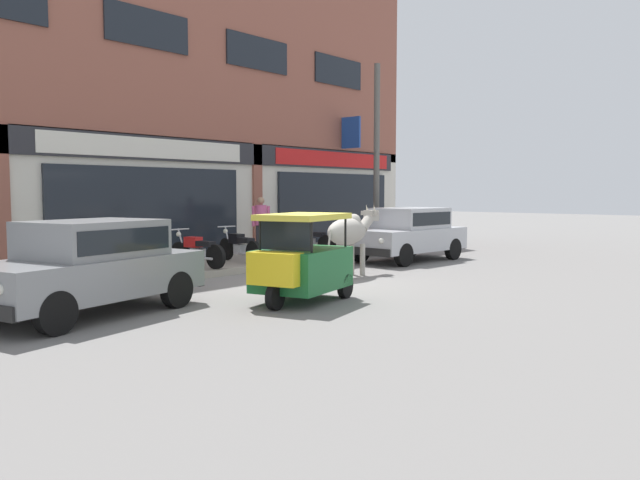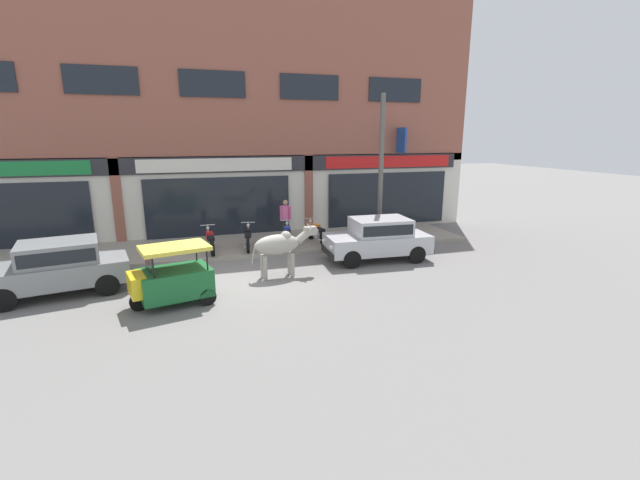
% 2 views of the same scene
% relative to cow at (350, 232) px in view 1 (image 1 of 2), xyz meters
% --- Properties ---
extents(ground_plane, '(90.00, 90.00, 0.00)m').
position_rel_cow_xyz_m(ground_plane, '(-1.33, -0.03, -1.01)').
color(ground_plane, slate).
extents(sidewalk, '(19.00, 3.51, 0.15)m').
position_rel_cow_xyz_m(sidewalk, '(-1.33, 3.93, -0.93)').
color(sidewalk, gray).
rests_on(sidewalk, ground).
extents(shop_building, '(23.00, 1.40, 10.24)m').
position_rel_cow_xyz_m(shop_building, '(-1.33, 5.94, 3.92)').
color(shop_building, '#8E5142').
rests_on(shop_building, ground).
extents(cow, '(2.15, 0.69, 1.61)m').
position_rel_cow_xyz_m(cow, '(0.00, 0.00, 0.00)').
color(cow, '#9E998E').
rests_on(cow, ground).
extents(car_0, '(3.81, 2.24, 1.46)m').
position_rel_cow_xyz_m(car_0, '(-6.03, 0.30, -0.19)').
color(car_0, black).
rests_on(car_0, ground).
extents(car_1, '(3.68, 1.79, 1.46)m').
position_rel_cow_xyz_m(car_1, '(3.60, 0.77, -0.19)').
color(car_1, black).
rests_on(car_1, ground).
extents(auto_rickshaw, '(2.14, 1.54, 1.52)m').
position_rel_cow_xyz_m(auto_rickshaw, '(-3.10, -1.37, -0.35)').
color(auto_rickshaw, black).
rests_on(auto_rickshaw, ground).
extents(motorcycle_0, '(0.52, 1.81, 0.88)m').
position_rel_cow_xyz_m(motorcycle_0, '(-1.91, 3.00, -0.47)').
color(motorcycle_0, black).
rests_on(motorcycle_0, sidewalk).
extents(motorcycle_1, '(0.59, 1.80, 0.88)m').
position_rel_cow_xyz_m(motorcycle_1, '(-0.55, 3.06, -0.47)').
color(motorcycle_1, black).
rests_on(motorcycle_1, sidewalk).
extents(motorcycle_2, '(0.64, 1.79, 0.88)m').
position_rel_cow_xyz_m(motorcycle_2, '(0.91, 3.01, -0.47)').
color(motorcycle_2, black).
rests_on(motorcycle_2, sidewalk).
extents(motorcycle_3, '(0.52, 1.81, 0.88)m').
position_rel_cow_xyz_m(motorcycle_3, '(2.12, 3.16, -0.47)').
color(motorcycle_3, black).
rests_on(motorcycle_3, sidewalk).
extents(pedestrian, '(0.40, 0.36, 1.60)m').
position_rel_cow_xyz_m(pedestrian, '(1.07, 3.99, 0.13)').
color(pedestrian, '#2D2D33').
rests_on(pedestrian, sidewalk).
extents(utility_pole, '(0.18, 0.18, 5.54)m').
position_rel_cow_xyz_m(utility_pole, '(4.42, 2.47, 1.92)').
color(utility_pole, '#595651').
rests_on(utility_pole, sidewalk).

